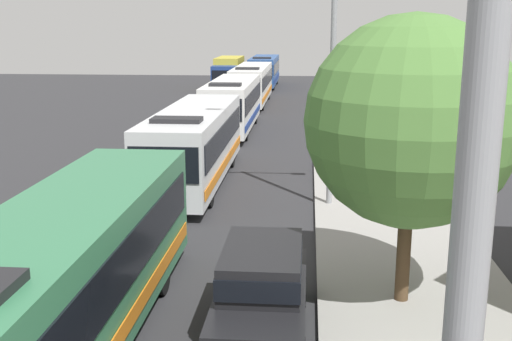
{
  "coord_description": "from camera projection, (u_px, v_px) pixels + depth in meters",
  "views": [
    {
      "loc": [
        3.3,
        1.61,
        6.44
      ],
      "look_at": [
        1.77,
        19.74,
        2.12
      ],
      "focal_mm": 43.65,
      "sensor_mm": 36.0,
      "label": 1
    }
  ],
  "objects": [
    {
      "name": "bus_lead",
      "position": [
        62.0,
        280.0,
        11.78
      ],
      "size": [
        2.58,
        11.69,
        3.21
      ],
      "color": "#33724C",
      "rests_on": "ground_plane"
    },
    {
      "name": "bus_second_in_line",
      "position": [
        194.0,
        143.0,
        25.31
      ],
      "size": [
        2.58,
        10.98,
        3.21
      ],
      "color": "silver",
      "rests_on": "ground_plane"
    },
    {
      "name": "bus_middle",
      "position": [
        232.0,
        103.0,
        37.71
      ],
      "size": [
        2.58,
        10.59,
        3.21
      ],
      "color": "silver",
      "rests_on": "ground_plane"
    },
    {
      "name": "bus_fourth_in_line",
      "position": [
        252.0,
        83.0,
        50.28
      ],
      "size": [
        2.58,
        12.0,
        3.21
      ],
      "color": "silver",
      "rests_on": "ground_plane"
    },
    {
      "name": "bus_rear",
      "position": [
        264.0,
        70.0,
        64.01
      ],
      "size": [
        2.58,
        10.79,
        3.21
      ],
      "color": "#284C8C",
      "rests_on": "ground_plane"
    },
    {
      "name": "white_suv",
      "position": [
        262.0,
        288.0,
        13.03
      ],
      "size": [
        1.86,
        4.69,
        1.9
      ],
      "color": "black",
      "rests_on": "ground_plane"
    },
    {
      "name": "box_truck_oncoming",
      "position": [
        229.0,
        72.0,
        61.18
      ],
      "size": [
        2.35,
        8.02,
        3.15
      ],
      "color": "navy",
      "rests_on": "ground_plane"
    },
    {
      "name": "streetlamp_near",
      "position": [
        466.0,
        297.0,
        3.09
      ],
      "size": [
        6.07,
        0.28,
        8.06
      ],
      "color": "gray",
      "rests_on": "sidewalk"
    },
    {
      "name": "streetlamp_mid",
      "position": [
        333.0,
        54.0,
        21.09
      ],
      "size": [
        5.24,
        0.28,
        8.75
      ],
      "color": "gray",
      "rests_on": "sidewalk"
    },
    {
      "name": "roadside_tree",
      "position": [
        411.0,
        122.0,
        13.58
      ],
      "size": [
        4.7,
        4.7,
        6.53
      ],
      "color": "#4C3823",
      "rests_on": "sidewalk"
    }
  ]
}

